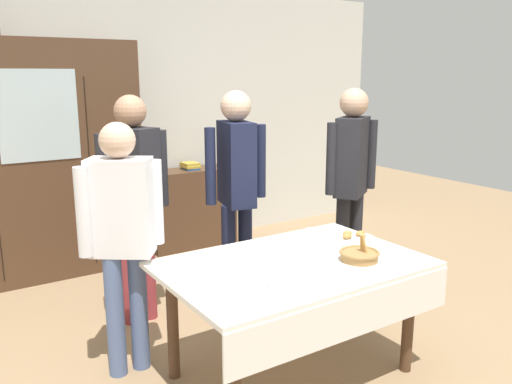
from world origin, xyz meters
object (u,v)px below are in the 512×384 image
at_px(tea_cup_center, 311,234).
at_px(person_by_cabinet, 236,179).
at_px(book_stack, 190,166).
at_px(spoon_front_edge, 278,250).
at_px(bread_basket, 359,255).
at_px(person_behind_table_right, 122,226).
at_px(dining_table, 296,280).
at_px(tea_cup_mid_left, 313,255).
at_px(pastry_plate, 354,237).
at_px(person_behind_table_left, 351,171).
at_px(wall_cabinet, 38,162).
at_px(tea_cup_mid_right, 275,285).
at_px(tea_cup_far_right, 258,262).
at_px(spoon_back_edge, 231,272).
at_px(spoon_mid_left, 309,278).
at_px(person_near_right_end, 134,187).
at_px(bookshelf_low, 191,208).

distance_m(tea_cup_center, person_by_cabinet, 0.77).
distance_m(book_stack, spoon_front_edge, 2.46).
bearing_deg(bread_basket, person_behind_table_right, 146.61).
bearing_deg(dining_table, tea_cup_mid_left, 1.23).
xyz_separation_m(pastry_plate, person_behind_table_right, (-1.44, 0.45, 0.20)).
bearing_deg(person_behind_table_left, book_stack, 106.56).
bearing_deg(bread_basket, tea_cup_mid_left, 144.29).
xyz_separation_m(wall_cabinet, book_stack, (1.51, 0.05, -0.19)).
relative_size(book_stack, tea_cup_mid_right, 1.69).
relative_size(tea_cup_far_right, tea_cup_center, 1.00).
relative_size(spoon_back_edge, spoon_mid_left, 1.00).
bearing_deg(book_stack, person_near_right_end, -128.80).
xyz_separation_m(wall_cabinet, bread_basket, (1.25, -2.75, -0.29)).
relative_size(wall_cabinet, spoon_back_edge, 17.74).
height_order(dining_table, spoon_mid_left, spoon_mid_left).
distance_m(spoon_back_edge, person_behind_table_right, 0.71).
bearing_deg(pastry_plate, tea_cup_mid_right, -156.59).
bearing_deg(person_by_cabinet, book_stack, 76.30).
relative_size(tea_cup_center, spoon_mid_left, 1.09).
relative_size(book_stack, bread_basket, 0.92).
relative_size(bookshelf_low, tea_cup_mid_left, 7.23).
bearing_deg(spoon_mid_left, tea_cup_mid_left, 46.47).
relative_size(tea_cup_mid_right, bread_basket, 0.54).
relative_size(tea_cup_mid_right, spoon_back_edge, 1.09).
bearing_deg(pastry_plate, person_by_cabinet, 113.93).
height_order(book_stack, person_behind_table_right, person_behind_table_right).
distance_m(bookshelf_low, person_behind_table_right, 2.53).
relative_size(spoon_back_edge, person_near_right_end, 0.07).
distance_m(dining_table, book_stack, 2.72).
xyz_separation_m(spoon_back_edge, spoon_front_edge, (0.45, 0.17, 0.00)).
xyz_separation_m(spoon_mid_left, person_by_cabinet, (0.31, 1.27, 0.31)).
distance_m(dining_table, spoon_back_edge, 0.42).
bearing_deg(spoon_front_edge, spoon_back_edge, -159.29).
xyz_separation_m(book_stack, spoon_back_edge, (-1.01, -2.56, -0.14)).
distance_m(tea_cup_mid_left, spoon_mid_left, 0.31).
bearing_deg(tea_cup_mid_left, tea_cup_far_right, 165.79).
height_order(tea_cup_mid_left, spoon_back_edge, tea_cup_mid_left).
height_order(tea_cup_mid_right, person_near_right_end, person_near_right_end).
distance_m(dining_table, spoon_mid_left, 0.26).
height_order(spoon_back_edge, person_behind_table_right, person_behind_table_right).
relative_size(book_stack, person_by_cabinet, 0.13).
xyz_separation_m(tea_cup_far_right, spoon_mid_left, (0.13, -0.31, -0.02)).
distance_m(spoon_mid_left, person_near_right_end, 1.55).
bearing_deg(person_behind_table_right, person_behind_table_left, 5.05).
height_order(spoon_front_edge, person_behind_table_left, person_behind_table_left).
bearing_deg(spoon_back_edge, person_behind_table_right, 128.82).
distance_m(wall_cabinet, tea_cup_mid_left, 2.80).
bearing_deg(pastry_plate, spoon_front_edge, 171.13).
bearing_deg(spoon_front_edge, person_behind_table_left, 25.87).
relative_size(wall_cabinet, spoon_mid_left, 17.74).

